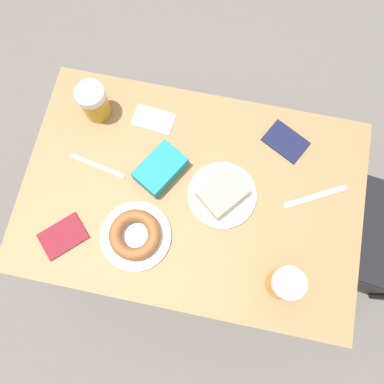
% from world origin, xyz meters
% --- Properties ---
extents(ground_plane, '(8.00, 8.00, 0.00)m').
position_xyz_m(ground_plane, '(0.00, 0.00, 0.00)').
color(ground_plane, '#666059').
extents(table, '(0.67, 1.01, 0.77)m').
position_xyz_m(table, '(0.00, 0.00, 0.69)').
color(table, '#997044').
rests_on(table, ground_plane).
extents(plate_with_cake, '(0.20, 0.20, 0.05)m').
position_xyz_m(plate_with_cake, '(-0.01, 0.09, 0.79)').
color(plate_with_cake, white).
rests_on(plate_with_cake, table).
extents(plate_with_donut, '(0.20, 0.20, 0.05)m').
position_xyz_m(plate_with_donut, '(0.16, -0.13, 0.79)').
color(plate_with_donut, white).
rests_on(plate_with_donut, table).
extents(beer_mug_left, '(0.09, 0.09, 0.12)m').
position_xyz_m(beer_mug_left, '(0.21, 0.29, 0.83)').
color(beer_mug_left, '#C68C23').
rests_on(beer_mug_left, table).
extents(beer_mug_center, '(0.09, 0.09, 0.12)m').
position_xyz_m(beer_mug_center, '(-0.20, -0.34, 0.83)').
color(beer_mug_center, '#C68C23').
rests_on(beer_mug_center, table).
extents(napkin_folded, '(0.08, 0.13, 0.00)m').
position_xyz_m(napkin_folded, '(-0.21, -0.17, 0.77)').
color(napkin_folded, white).
rests_on(napkin_folded, table).
extents(fork, '(0.05, 0.18, 0.00)m').
position_xyz_m(fork, '(-0.03, -0.30, 0.77)').
color(fork, silver).
rests_on(fork, table).
extents(knife, '(0.11, 0.18, 0.00)m').
position_xyz_m(knife, '(-0.06, 0.36, 0.77)').
color(knife, silver).
rests_on(knife, table).
extents(passport_near_edge, '(0.15, 0.15, 0.01)m').
position_xyz_m(passport_near_edge, '(0.20, -0.34, 0.77)').
color(passport_near_edge, maroon).
rests_on(passport_near_edge, table).
extents(passport_far_edge, '(0.14, 0.15, 0.01)m').
position_xyz_m(passport_far_edge, '(-0.22, 0.25, 0.77)').
color(passport_far_edge, '#141938').
rests_on(passport_far_edge, table).
extents(blue_pouch, '(0.17, 0.15, 0.05)m').
position_xyz_m(blue_pouch, '(-0.05, -0.10, 0.79)').
color(blue_pouch, teal).
rests_on(blue_pouch, table).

